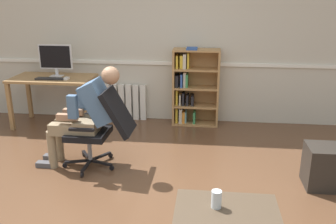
{
  "coord_description": "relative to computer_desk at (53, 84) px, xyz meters",
  "views": [
    {
      "loc": [
        0.59,
        -3.01,
        1.98
      ],
      "look_at": [
        0.15,
        0.85,
        0.7
      ],
      "focal_mm": 39.19,
      "sensor_mm": 36.0,
      "label": 1
    }
  ],
  "objects": [
    {
      "name": "computer_desk",
      "position": [
        0.0,
        0.0,
        0.0
      ],
      "size": [
        1.21,
        0.68,
        0.76
      ],
      "color": "#9E7547",
      "rests_on": "ground_plane"
    },
    {
      "name": "back_wall",
      "position": [
        1.75,
        0.5,
        0.7
      ],
      "size": [
        12.0,
        0.13,
        2.7
      ],
      "color": "beige",
      "rests_on": "ground_plane"
    },
    {
      "name": "radiator",
      "position": [
        0.9,
        0.39,
        -0.36
      ],
      "size": [
        0.91,
        0.08,
        0.57
      ],
      "color": "white",
      "rests_on": "ground_plane"
    },
    {
      "name": "office_chair",
      "position": [
        1.13,
        -1.32,
        -0.13
      ],
      "size": [
        0.85,
        0.61,
        0.95
      ],
      "rotation": [
        0.0,
        0.0,
        -1.58
      ],
      "color": "black",
      "rests_on": "ground_plane"
    },
    {
      "name": "computer_mouse",
      "position": [
        0.27,
        -0.12,
        0.12
      ],
      "size": [
        0.06,
        0.1,
        0.03
      ],
      "primitive_type": "cube",
      "color": "white",
      "rests_on": "computer_desk"
    },
    {
      "name": "ground_plane",
      "position": [
        1.75,
        -2.15,
        -0.65
      ],
      "size": [
        18.0,
        18.0,
        0.0
      ],
      "primitive_type": "plane",
      "color": "brown"
    },
    {
      "name": "coffee_table",
      "position": [
        2.5,
        -2.8,
        -0.26
      ],
      "size": [
        0.77,
        0.54,
        0.45
      ],
      "color": "#4C3D2D",
      "rests_on": "ground_plane"
    },
    {
      "name": "person_seated",
      "position": [
        0.95,
        -1.32,
        -0.0
      ],
      "size": [
        1.03,
        0.4,
        1.21
      ],
      "rotation": [
        0.0,
        0.0,
        -1.58
      ],
      "color": "#937F60",
      "rests_on": "ground_plane"
    },
    {
      "name": "keyboard",
      "position": [
        0.02,
        -0.14,
        0.12
      ],
      "size": [
        0.42,
        0.12,
        0.02
      ],
      "primitive_type": "cube",
      "color": "black",
      "rests_on": "computer_desk"
    },
    {
      "name": "imac_monitor",
      "position": [
        0.04,
        0.08,
        0.38
      ],
      "size": [
        0.51,
        0.14,
        0.48
      ],
      "color": "silver",
      "rests_on": "computer_desk"
    },
    {
      "name": "drinking_glass",
      "position": [
        2.42,
        -2.76,
        -0.13
      ],
      "size": [
        0.08,
        0.08,
        0.14
      ],
      "primitive_type": "cylinder",
      "color": "silver",
      "rests_on": "coffee_table"
    },
    {
      "name": "bookshelf",
      "position": [
        2.09,
        0.29,
        -0.07
      ],
      "size": [
        0.7,
        0.29,
        1.2
      ],
      "color": "#AD7F4C",
      "rests_on": "ground_plane"
    }
  ]
}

